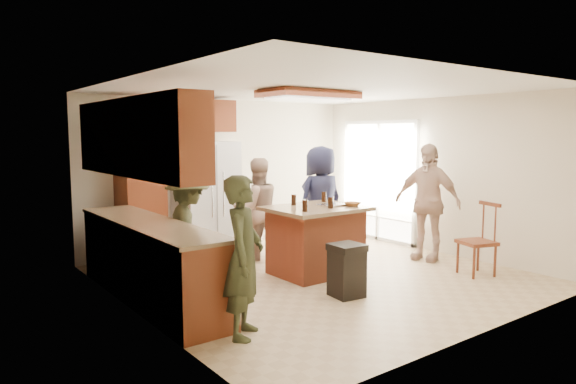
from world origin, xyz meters
TOP-DOWN VIEW (x-y plane):
  - room_shell at (4.37, 1.64)m, footprint 8.00×5.20m
  - person_front_left at (-1.90, -1.17)m, footprint 0.68×0.69m
  - person_behind_left at (-0.11, 1.32)m, footprint 0.83×0.60m
  - person_behind_right at (0.86, 0.95)m, footprint 0.85×0.55m
  - person_side_right at (1.94, -0.28)m, footprint 0.76×1.14m
  - person_counter at (-1.66, 0.48)m, footprint 0.66×1.03m
  - left_cabinetry at (-2.24, 0.40)m, footprint 0.64×3.00m
  - back_wall_units at (-1.33, 2.20)m, footprint 1.80×0.60m
  - refrigerator at (-0.55, 2.12)m, footprint 0.90×0.76m
  - kitchen_island at (0.06, 0.12)m, footprint 1.28×1.03m
  - island_items at (0.22, 0.03)m, footprint 0.99×0.72m
  - trash_bin at (-0.30, -0.88)m, footprint 0.38×0.38m
  - spindle_chair at (1.79, -1.26)m, footprint 0.53×0.53m

SIDE VIEW (x-z plane):
  - trash_bin at x=-0.30m, z-range 0.00..0.63m
  - spindle_chair at x=1.79m, z-range -0.04..0.95m
  - kitchen_island at x=0.06m, z-range 0.01..0.94m
  - person_counter at x=-1.66m, z-range 0.00..1.47m
  - person_front_left at x=-1.90m, z-range 0.00..1.54m
  - person_behind_left at x=-0.11m, z-range 0.00..1.56m
  - room_shell at x=4.37m, z-range -1.63..3.37m
  - person_behind_right at x=0.86m, z-range 0.00..1.73m
  - person_side_right at x=1.94m, z-range 0.00..1.78m
  - refrigerator at x=-0.55m, z-range 0.00..1.80m
  - left_cabinetry at x=-2.24m, z-range -0.19..2.11m
  - island_items at x=0.22m, z-range 0.90..1.05m
  - back_wall_units at x=-1.33m, z-range 0.15..2.60m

